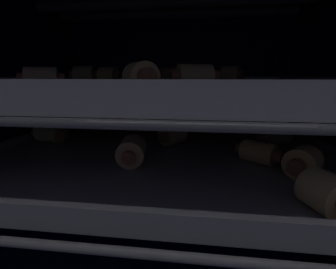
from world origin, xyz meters
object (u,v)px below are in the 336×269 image
(pig_in_blanket_lower_9, at_px, (275,136))
(pig_in_blanket_lower_3, at_px, (241,124))
(pig_in_blanket_upper_3, at_px, (141,77))
(oven_rack_upper, at_px, (166,96))
(oven_rack_lower, at_px, (166,152))
(pig_in_blanket_lower_1, at_px, (303,162))
(pig_in_blanket_lower_0, at_px, (148,123))
(pig_in_blanket_upper_8, at_px, (143,75))
(pig_in_blanket_upper_0, at_px, (206,77))
(pig_in_blanket_upper_4, at_px, (208,77))
(baking_tray_lower, at_px, (166,146))
(pig_in_blanket_lower_8, at_px, (87,116))
(pig_in_blanket_upper_6, at_px, (169,75))
(pig_in_blanket_lower_11, at_px, (172,135))
(pig_in_blanket_lower_2, at_px, (132,151))
(pig_in_blanket_lower_7, at_px, (50,133))
(baking_tray_upper, at_px, (166,89))
(pig_in_blanket_upper_10, at_px, (108,76))
(pig_in_blanket_upper_9, at_px, (182,77))
(pig_in_blanket_upper_2, at_px, (84,75))
(pig_in_blanket_lower_6, at_px, (258,152))
(pig_in_blanket_lower_4, at_px, (326,193))
(pig_in_blanket_upper_1, at_px, (194,77))
(pig_in_blanket_upper_5, at_px, (42,78))
(pig_in_blanket_lower_10, at_px, (122,116))

(pig_in_blanket_lower_9, bearing_deg, pig_in_blanket_lower_3, 110.73)
(pig_in_blanket_upper_3, bearing_deg, oven_rack_upper, 84.81)
(oven_rack_lower, relative_size, pig_in_blanket_lower_1, 10.16)
(pig_in_blanket_lower_0, height_order, pig_in_blanket_upper_8, pig_in_blanket_upper_8)
(pig_in_blanket_upper_0, relative_size, pig_in_blanket_upper_4, 1.05)
(baking_tray_lower, distance_m, pig_in_blanket_lower_1, 0.19)
(pig_in_blanket_upper_4, bearing_deg, pig_in_blanket_lower_8, 179.97)
(pig_in_blanket_upper_6, bearing_deg, pig_in_blanket_upper_8, -95.58)
(pig_in_blanket_lower_11, distance_m, pig_in_blanket_upper_0, 0.13)
(pig_in_blanket_lower_2, xyz_separation_m, pig_in_blanket_lower_7, (-0.16, 0.08, -0.00))
(pig_in_blanket_lower_0, height_order, baking_tray_upper, baking_tray_upper)
(pig_in_blanket_upper_10, bearing_deg, oven_rack_upper, -34.31)
(baking_tray_lower, xyz_separation_m, pig_in_blanket_upper_6, (-0.01, 0.16, 0.11))
(pig_in_blanket_upper_4, height_order, pig_in_blanket_upper_9, pig_in_blanket_upper_9)
(baking_tray_lower, height_order, pig_in_blanket_lower_2, pig_in_blanket_lower_2)
(pig_in_blanket_upper_2, bearing_deg, pig_in_blanket_upper_9, -4.12)
(pig_in_blanket_lower_6, height_order, pig_in_blanket_upper_6, pig_in_blanket_upper_6)
(pig_in_blanket_upper_10, bearing_deg, pig_in_blanket_lower_7, -126.05)
(baking_tray_lower, height_order, pig_in_blanket_upper_10, pig_in_blanket_upper_10)
(pig_in_blanket_lower_8, xyz_separation_m, oven_rack_upper, (0.19, -0.14, 0.06))
(baking_tray_lower, distance_m, pig_in_blanket_lower_3, 0.17)
(pig_in_blanket_lower_8, bearing_deg, baking_tray_lower, -35.37)
(pig_in_blanket_lower_2, distance_m, pig_in_blanket_lower_3, 0.26)
(pig_in_blanket_lower_6, relative_size, pig_in_blanket_upper_2, 1.00)
(pig_in_blanket_lower_3, relative_size, pig_in_blanket_upper_6, 1.13)
(pig_in_blanket_lower_2, bearing_deg, pig_in_blanket_lower_8, 125.66)
(oven_rack_lower, bearing_deg, pig_in_blanket_lower_1, -34.29)
(pig_in_blanket_lower_7, relative_size, pig_in_blanket_upper_4, 1.19)
(pig_in_blanket_upper_8, bearing_deg, pig_in_blanket_lower_9, 8.28)
(pig_in_blanket_lower_1, height_order, pig_in_blanket_lower_2, same)
(pig_in_blanket_upper_2, bearing_deg, pig_in_blanket_upper_10, 0.89)
(pig_in_blanket_lower_6, distance_m, pig_in_blanket_upper_9, 0.19)
(oven_rack_lower, height_order, pig_in_blanket_lower_4, pig_in_blanket_lower_4)
(pig_in_blanket_lower_11, bearing_deg, pig_in_blanket_upper_9, 82.30)
(pig_in_blanket_lower_8, bearing_deg, pig_in_blanket_upper_6, 7.46)
(baking_tray_upper, distance_m, pig_in_blanket_upper_8, 0.04)
(pig_in_blanket_lower_4, xyz_separation_m, pig_in_blanket_upper_4, (-0.08, 0.31, 0.08))
(baking_tray_lower, relative_size, pig_in_blanket_lower_4, 9.16)
(pig_in_blanket_lower_1, relative_size, pig_in_blanket_upper_1, 0.80)
(baking_tray_upper, height_order, pig_in_blanket_upper_5, pig_in_blanket_upper_5)
(pig_in_blanket_lower_3, xyz_separation_m, pig_in_blanket_upper_0, (-0.07, -0.03, 0.09))
(pig_in_blanket_lower_11, xyz_separation_m, pig_in_blanket_upper_10, (-0.13, 0.08, 0.09))
(pig_in_blanket_lower_8, distance_m, pig_in_blanket_upper_8, 0.24)
(pig_in_blanket_lower_10, height_order, pig_in_blanket_upper_2, pig_in_blanket_upper_2)
(pig_in_blanket_lower_11, relative_size, pig_in_blanket_upper_4, 1.08)
(pig_in_blanket_lower_2, height_order, pig_in_blanket_lower_10, pig_in_blanket_lower_2)
(pig_in_blanket_upper_1, relative_size, pig_in_blanket_upper_4, 1.22)
(pig_in_blanket_lower_7, xyz_separation_m, pig_in_blanket_upper_9, (0.20, 0.08, 0.09))
(pig_in_blanket_lower_1, height_order, pig_in_blanket_upper_5, pig_in_blanket_upper_5)
(oven_rack_upper, bearing_deg, pig_in_blanket_upper_9, 73.81)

